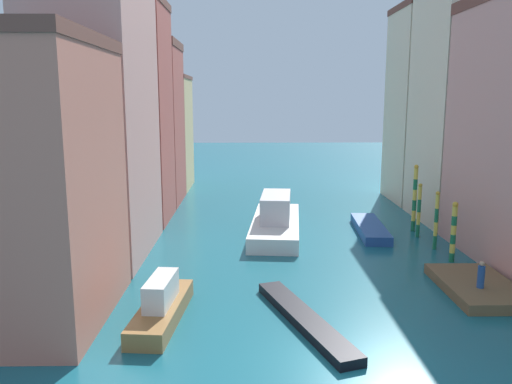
{
  "coord_description": "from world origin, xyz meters",
  "views": [
    {
      "loc": [
        -3.92,
        -18.88,
        10.3
      ],
      "look_at": [
        -3.16,
        29.28,
        1.5
      ],
      "focal_mm": 36.33,
      "sensor_mm": 36.0,
      "label": 1
    }
  ],
  "objects_px": {
    "mooring_pole_3": "(415,197)",
    "motorboat_1": "(370,228)",
    "gondola_black": "(304,319)",
    "waterfront_dock": "(478,287)",
    "mooring_pole_2": "(419,210)",
    "mooring_pole_0": "(453,231)",
    "person_on_dock": "(481,275)",
    "vaporetto_white": "(276,220)",
    "motorboat_0": "(162,305)",
    "mooring_pole_1": "(436,220)"
  },
  "relations": [
    {
      "from": "mooring_pole_3",
      "to": "motorboat_1",
      "type": "relative_size",
      "value": 0.66
    },
    {
      "from": "gondola_black",
      "to": "waterfront_dock",
      "type": "bearing_deg",
      "value": 21.27
    },
    {
      "from": "mooring_pole_2",
      "to": "waterfront_dock",
      "type": "bearing_deg",
      "value": -91.85
    },
    {
      "from": "mooring_pole_0",
      "to": "motorboat_1",
      "type": "bearing_deg",
      "value": 115.86
    },
    {
      "from": "person_on_dock",
      "to": "mooring_pole_3",
      "type": "relative_size",
      "value": 0.27
    },
    {
      "from": "vaporetto_white",
      "to": "motorboat_0",
      "type": "distance_m",
      "value": 16.95
    },
    {
      "from": "gondola_black",
      "to": "motorboat_0",
      "type": "bearing_deg",
      "value": 175.86
    },
    {
      "from": "mooring_pole_0",
      "to": "mooring_pole_1",
      "type": "distance_m",
      "value": 2.8
    },
    {
      "from": "waterfront_dock",
      "to": "mooring_pole_1",
      "type": "relative_size",
      "value": 1.56
    },
    {
      "from": "vaporetto_white",
      "to": "motorboat_1",
      "type": "xyz_separation_m",
      "value": [
        7.3,
        -0.02,
        -0.7
      ]
    },
    {
      "from": "mooring_pole_2",
      "to": "gondola_black",
      "type": "xyz_separation_m",
      "value": [
        -10.13,
        -14.96,
        -1.87
      ]
    },
    {
      "from": "gondola_black",
      "to": "mooring_pole_1",
      "type": "bearing_deg",
      "value": 48.88
    },
    {
      "from": "mooring_pole_1",
      "to": "motorboat_0",
      "type": "relative_size",
      "value": 0.61
    },
    {
      "from": "vaporetto_white",
      "to": "person_on_dock",
      "type": "bearing_deg",
      "value": -53.16
    },
    {
      "from": "gondola_black",
      "to": "person_on_dock",
      "type": "bearing_deg",
      "value": 17.39
    },
    {
      "from": "mooring_pole_1",
      "to": "gondola_black",
      "type": "relative_size",
      "value": 0.46
    },
    {
      "from": "waterfront_dock",
      "to": "gondola_black",
      "type": "bearing_deg",
      "value": -158.73
    },
    {
      "from": "mooring_pole_0",
      "to": "gondola_black",
      "type": "xyz_separation_m",
      "value": [
        -10.37,
        -8.98,
        -1.79
      ]
    },
    {
      "from": "waterfront_dock",
      "to": "gondola_black",
      "type": "relative_size",
      "value": 0.71
    },
    {
      "from": "mooring_pole_1",
      "to": "mooring_pole_2",
      "type": "bearing_deg",
      "value": 92.59
    },
    {
      "from": "mooring_pole_3",
      "to": "vaporetto_white",
      "type": "height_order",
      "value": "mooring_pole_3"
    },
    {
      "from": "gondola_black",
      "to": "mooring_pole_2",
      "type": "bearing_deg",
      "value": 55.88
    },
    {
      "from": "gondola_black",
      "to": "motorboat_0",
      "type": "relative_size",
      "value": 1.33
    },
    {
      "from": "mooring_pole_2",
      "to": "motorboat_1",
      "type": "distance_m",
      "value": 3.93
    },
    {
      "from": "waterfront_dock",
      "to": "motorboat_0",
      "type": "xyz_separation_m",
      "value": [
        -16.42,
        -3.32,
        0.45
      ]
    },
    {
      "from": "mooring_pole_3",
      "to": "motorboat_0",
      "type": "height_order",
      "value": "mooring_pole_3"
    },
    {
      "from": "mooring_pole_2",
      "to": "motorboat_1",
      "type": "height_order",
      "value": "mooring_pole_2"
    },
    {
      "from": "mooring_pole_3",
      "to": "gondola_black",
      "type": "distance_m",
      "value": 19.81
    },
    {
      "from": "mooring_pole_2",
      "to": "person_on_dock",
      "type": "bearing_deg",
      "value": -93.03
    },
    {
      "from": "waterfront_dock",
      "to": "vaporetto_white",
      "type": "xyz_separation_m",
      "value": [
        -10.22,
        12.45,
        0.76
      ]
    },
    {
      "from": "mooring_pole_0",
      "to": "mooring_pole_1",
      "type": "xyz_separation_m",
      "value": [
        -0.09,
        2.8,
        0.07
      ]
    },
    {
      "from": "mooring_pole_2",
      "to": "gondola_black",
      "type": "height_order",
      "value": "mooring_pole_2"
    },
    {
      "from": "mooring_pole_2",
      "to": "mooring_pole_3",
      "type": "bearing_deg",
      "value": 83.3
    },
    {
      "from": "mooring_pole_0",
      "to": "motorboat_1",
      "type": "height_order",
      "value": "mooring_pole_0"
    },
    {
      "from": "waterfront_dock",
      "to": "mooring_pole_1",
      "type": "distance_m",
      "value": 8.19
    },
    {
      "from": "mooring_pole_1",
      "to": "mooring_pole_2",
      "type": "xyz_separation_m",
      "value": [
        -0.14,
        3.18,
        0.01
      ]
    },
    {
      "from": "vaporetto_white",
      "to": "gondola_black",
      "type": "xyz_separation_m",
      "value": [
        0.45,
        -16.26,
        -0.82
      ]
    },
    {
      "from": "waterfront_dock",
      "to": "mooring_pole_3",
      "type": "distance_m",
      "value": 13.15
    },
    {
      "from": "person_on_dock",
      "to": "vaporetto_white",
      "type": "height_order",
      "value": "vaporetto_white"
    },
    {
      "from": "vaporetto_white",
      "to": "motorboat_0",
      "type": "relative_size",
      "value": 1.81
    },
    {
      "from": "mooring_pole_1",
      "to": "mooring_pole_3",
      "type": "relative_size",
      "value": 0.78
    },
    {
      "from": "mooring_pole_0",
      "to": "gondola_black",
      "type": "distance_m",
      "value": 13.83
    },
    {
      "from": "mooring_pole_1",
      "to": "gondola_black",
      "type": "bearing_deg",
      "value": -131.12
    },
    {
      "from": "gondola_black",
      "to": "motorboat_1",
      "type": "bearing_deg",
      "value": 67.12
    },
    {
      "from": "waterfront_dock",
      "to": "mooring_pole_1",
      "type": "bearing_deg",
      "value": 86.38
    },
    {
      "from": "person_on_dock",
      "to": "vaporetto_white",
      "type": "relative_size",
      "value": 0.12
    },
    {
      "from": "motorboat_1",
      "to": "waterfront_dock",
      "type": "bearing_deg",
      "value": -76.78
    },
    {
      "from": "waterfront_dock",
      "to": "motorboat_0",
      "type": "distance_m",
      "value": 16.76
    },
    {
      "from": "mooring_pole_3",
      "to": "motorboat_0",
      "type": "distance_m",
      "value": 23.58
    },
    {
      "from": "gondola_black",
      "to": "motorboat_1",
      "type": "distance_m",
      "value": 17.62
    }
  ]
}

